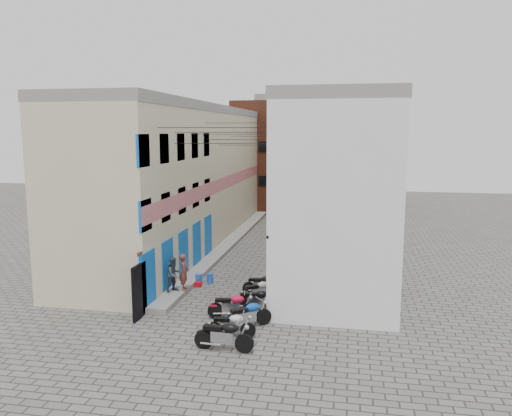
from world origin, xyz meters
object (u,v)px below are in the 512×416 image
Objects in this scene: water_jug_far at (210,278)px; motorcycle_b at (231,324)px; water_jug_near at (199,279)px; motorcycle_e at (257,298)px; motorcycle_g at (262,283)px; motorcycle_f at (259,289)px; person_b at (174,274)px; red_crate at (197,284)px; motorcycle_d at (232,304)px; motorcycle_c at (248,313)px; motorcycle_a at (224,334)px; person_a at (184,272)px.

motorcycle_b is at bearing -67.56° from water_jug_far.
water_jug_near is 0.55m from water_jug_far.
motorcycle_g is (-0.12, 2.06, 0.01)m from motorcycle_e.
motorcycle_f is 3.87m from person_b.
water_jug_far is at bearing 5.81° from person_b.
red_crate is at bearing 10.51° from person_b.
motorcycle_d reaches higher than water_jug_far.
motorcycle_f reaches higher than motorcycle_b.
person_b reaches higher than red_crate.
water_jug_far is (1.04, 2.16, -0.79)m from person_b.
motorcycle_b is at bearing -62.42° from motorcycle_c.
motorcycle_a reaches higher than motorcycle_e.
motorcycle_d is 3.91× the size of water_jug_near.
motorcycle_e reaches higher than water_jug_near.
motorcycle_c is (0.40, 2.07, -0.03)m from motorcycle_a.
person_b is 3.13× the size of water_jug_near.
person_a reaches higher than motorcycle_f.
motorcycle_f reaches higher than water_jug_near.
motorcycle_b is 1.05m from motorcycle_c.
motorcycle_a reaches higher than motorcycle_g.
motorcycle_g is at bearing -179.94° from motorcycle_a.
motorcycle_g is (0.01, 0.87, 0.01)m from motorcycle_f.
motorcycle_a is 1.16× the size of motorcycle_b.
motorcycle_f is (0.26, 5.14, -0.08)m from motorcycle_a.
motorcycle_f is 3.52m from person_a.
motorcycle_f is 3.58× the size of water_jug_near.
person_a reaches higher than motorcycle_c.
person_b is at bearing -82.36° from motorcycle_g.
motorcycle_d is at bearing -19.40° from motorcycle_g.
motorcycle_b reaches higher than water_jug_near.
person_b is (-3.97, 1.08, 0.51)m from motorcycle_e.
person_a is (-3.47, 0.17, 0.56)m from motorcycle_f.
motorcycle_g is at bearing 144.41° from motorcycle_f.
water_jug_far is (-2.81, 1.18, -0.28)m from motorcycle_g.
motorcycle_g is 4.00m from person_b.
person_a reaches higher than water_jug_near.
person_b is 2.52m from water_jug_far.
water_jug_near is at bearing -158.15° from motorcycle_d.
person_a reaches higher than motorcycle_b.
water_jug_far is at bearing -161.13° from motorcycle_f.
motorcycle_b is 1.00× the size of motorcycle_f.
water_jug_far reaches higher than red_crate.
red_crate is (0.22, 1.26, -0.96)m from person_a.
red_crate is (-3.26, 0.56, -0.41)m from motorcycle_g.
person_b is (-0.37, -0.28, -0.04)m from person_a.
person_b is at bearing -115.70° from water_jug_far.
motorcycle_c is 6.03m from water_jug_near.
person_a is 3.31× the size of water_jug_near.
motorcycle_b is at bearing -61.53° from red_crate.
motorcycle_d is 4.74m from water_jug_far.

